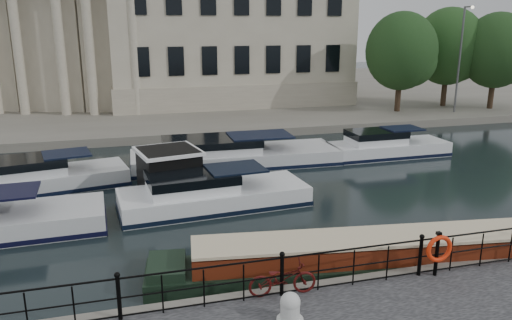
{
  "coord_description": "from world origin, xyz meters",
  "views": [
    {
      "loc": [
        -3.69,
        -13.09,
        7.26
      ],
      "look_at": [
        0.5,
        2.0,
        3.0
      ],
      "focal_mm": 35.0,
      "sensor_mm": 36.0,
      "label": 1
    }
  ],
  "objects_px": {
    "mooring_bollard": "(290,308)",
    "harbour_hut": "(169,176)",
    "life_ring_post": "(439,249)",
    "narrowboat": "(369,261)",
    "bicycle": "(282,278)"
  },
  "relations": [
    {
      "from": "narrowboat",
      "to": "harbour_hut",
      "type": "xyz_separation_m",
      "value": [
        -5.06,
        8.59,
        0.59
      ]
    },
    {
      "from": "bicycle",
      "to": "life_ring_post",
      "type": "xyz_separation_m",
      "value": [
        4.41,
        -0.22,
        0.34
      ]
    },
    {
      "from": "bicycle",
      "to": "mooring_bollard",
      "type": "xyz_separation_m",
      "value": [
        -0.19,
        -1.15,
        -0.13
      ]
    },
    {
      "from": "life_ring_post",
      "to": "mooring_bollard",
      "type": "bearing_deg",
      "value": -168.55
    },
    {
      "from": "life_ring_post",
      "to": "bicycle",
      "type": "bearing_deg",
      "value": 177.19
    },
    {
      "from": "life_ring_post",
      "to": "narrowboat",
      "type": "xyz_separation_m",
      "value": [
        -1.17,
        1.62,
        -0.99
      ]
    },
    {
      "from": "life_ring_post",
      "to": "harbour_hut",
      "type": "distance_m",
      "value": 11.97
    },
    {
      "from": "mooring_bollard",
      "to": "narrowboat",
      "type": "xyz_separation_m",
      "value": [
        3.43,
        2.55,
        -0.52
      ]
    },
    {
      "from": "harbour_hut",
      "to": "life_ring_post",
      "type": "bearing_deg",
      "value": -69.63
    },
    {
      "from": "mooring_bollard",
      "to": "life_ring_post",
      "type": "relative_size",
      "value": 0.56
    },
    {
      "from": "harbour_hut",
      "to": "mooring_bollard",
      "type": "bearing_deg",
      "value": -92.68
    },
    {
      "from": "life_ring_post",
      "to": "narrowboat",
      "type": "distance_m",
      "value": 2.23
    },
    {
      "from": "mooring_bollard",
      "to": "harbour_hut",
      "type": "xyz_separation_m",
      "value": [
        -1.63,
        11.14,
        0.07
      ]
    },
    {
      "from": "life_ring_post",
      "to": "narrowboat",
      "type": "height_order",
      "value": "life_ring_post"
    },
    {
      "from": "mooring_bollard",
      "to": "harbour_hut",
      "type": "distance_m",
      "value": 11.26
    }
  ]
}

